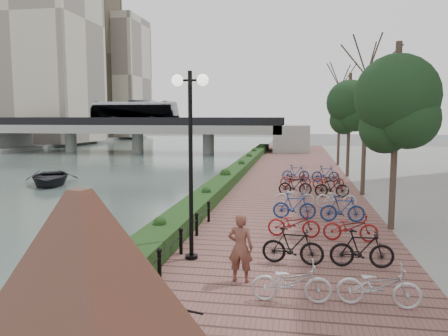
% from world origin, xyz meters
% --- Properties ---
extents(river_water, '(30.00, 130.00, 0.02)m').
position_xyz_m(river_water, '(-15.00, 25.00, 0.01)').
color(river_water, '#475953').
rests_on(river_water, ground).
extents(promenade, '(8.00, 75.00, 0.50)m').
position_xyz_m(promenade, '(4.00, 17.50, 0.25)').
color(promenade, brown).
rests_on(promenade, ground).
extents(hedge, '(1.10, 56.00, 0.60)m').
position_xyz_m(hedge, '(0.60, 20.00, 0.80)').
color(hedge, black).
rests_on(hedge, promenade).
extents(chain_fence, '(0.10, 14.10, 0.70)m').
position_xyz_m(chain_fence, '(1.40, 2.00, 0.85)').
color(chain_fence, black).
rests_on(chain_fence, promenade).
extents(granite_monument, '(5.69, 5.69, 3.03)m').
position_xyz_m(granite_monument, '(1.89, -1.72, 2.03)').
color(granite_monument, '#40231B').
rests_on(granite_monument, promenade).
extents(lamppost, '(1.02, 0.32, 5.19)m').
position_xyz_m(lamppost, '(1.79, 4.68, 4.21)').
color(lamppost, black).
rests_on(lamppost, promenade).
extents(pedestrian, '(0.64, 0.45, 1.68)m').
position_xyz_m(pedestrian, '(3.37, 3.19, 1.34)').
color(pedestrian, brown).
rests_on(pedestrian, promenade).
extents(bicycle_parking, '(2.40, 19.89, 1.00)m').
position_xyz_m(bicycle_parking, '(5.50, 11.15, 0.97)').
color(bicycle_parking, silver).
rests_on(bicycle_parking, promenade).
extents(street_trees, '(3.20, 37.12, 6.80)m').
position_xyz_m(street_trees, '(8.00, 12.68, 3.69)').
color(street_trees, '#34281F').
rests_on(street_trees, promenade).
extents(bridge, '(36.00, 10.77, 6.50)m').
position_xyz_m(bridge, '(-15.06, 45.00, 3.37)').
color(bridge, gray).
rests_on(bridge, ground).
extents(boat, '(5.14, 5.78, 0.99)m').
position_xyz_m(boat, '(-11.32, 19.12, 0.51)').
color(boat, black).
rests_on(boat, river_water).
extents(far_buildings, '(35.00, 38.00, 38.00)m').
position_xyz_m(far_buildings, '(-41.66, 65.91, 16.12)').
color(far_buildings, '#BDB59D').
rests_on(far_buildings, far_bank).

